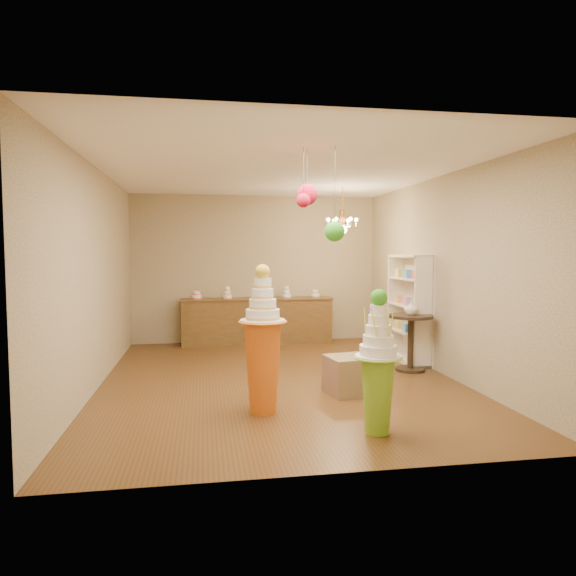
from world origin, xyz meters
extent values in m
plane|color=#503115|center=(0.00, 0.00, 0.00)|extent=(6.50, 6.50, 0.00)
plane|color=white|center=(0.00, 0.00, 3.00)|extent=(6.50, 6.50, 0.00)
cube|color=tan|center=(0.00, 3.25, 1.50)|extent=(5.00, 0.04, 3.00)
cube|color=tan|center=(0.00, -3.25, 1.50)|extent=(5.00, 0.04, 3.00)
cube|color=tan|center=(-2.50, 0.00, 1.50)|extent=(0.04, 6.50, 3.00)
cube|color=tan|center=(2.50, 0.00, 1.50)|extent=(0.04, 6.50, 3.00)
cone|color=#79B227|center=(0.67, -2.39, 0.39)|extent=(0.40, 0.40, 0.78)
cylinder|color=white|center=(0.67, -2.39, 0.79)|extent=(0.54, 0.54, 0.03)
cylinder|color=white|center=(0.67, -2.39, 0.86)|extent=(0.44, 0.44, 0.10)
cylinder|color=white|center=(0.67, -2.39, 0.96)|extent=(0.36, 0.36, 0.10)
cylinder|color=white|center=(0.67, -2.39, 1.06)|extent=(0.29, 0.29, 0.10)
cylinder|color=white|center=(0.67, -2.39, 1.17)|extent=(0.24, 0.24, 0.10)
cylinder|color=white|center=(0.67, -2.39, 1.27)|extent=(0.20, 0.20, 0.10)
sphere|color=green|center=(0.67, -2.39, 1.39)|extent=(0.17, 0.17, 0.17)
cone|color=orange|center=(-0.41, -1.51, 0.52)|extent=(0.51, 0.51, 1.05)
cylinder|color=white|center=(-0.41, -1.51, 1.06)|extent=(0.62, 0.62, 0.03)
cylinder|color=white|center=(-0.41, -1.51, 1.14)|extent=(0.46, 0.46, 0.12)
cylinder|color=white|center=(-0.41, -1.51, 1.26)|extent=(0.37, 0.37, 0.12)
cylinder|color=white|center=(-0.41, -1.51, 1.37)|extent=(0.30, 0.30, 0.12)
cylinder|color=white|center=(-0.41, -1.51, 1.49)|extent=(0.24, 0.24, 0.12)
sphere|color=gold|center=(-0.41, -1.51, 1.62)|extent=(0.17, 0.17, 0.17)
cube|color=olive|center=(0.79, -0.91, 0.24)|extent=(0.63, 0.63, 0.49)
cube|color=brown|center=(0.00, 2.97, 0.45)|extent=(3.00, 0.50, 0.90)
cube|color=brown|center=(0.00, 2.97, 0.91)|extent=(3.04, 0.54, 0.03)
cylinder|color=white|center=(-1.20, 2.97, 1.00)|extent=(0.18, 0.18, 0.16)
cylinder|color=white|center=(-0.60, 2.97, 1.04)|extent=(0.18, 0.18, 0.24)
cylinder|color=white|center=(0.00, 2.97, 1.00)|extent=(0.18, 0.18, 0.16)
cylinder|color=white|center=(0.60, 2.97, 1.04)|extent=(0.18, 0.18, 0.24)
cylinder|color=white|center=(1.20, 2.97, 1.00)|extent=(0.18, 0.18, 0.16)
cube|color=silver|center=(2.48, 0.80, 0.90)|extent=(0.04, 1.20, 1.80)
cube|color=silver|center=(2.32, 0.80, 0.50)|extent=(0.30, 1.14, 0.03)
cube|color=silver|center=(2.32, 0.80, 0.95)|extent=(0.30, 1.14, 0.03)
cube|color=silver|center=(2.32, 0.80, 1.40)|extent=(0.30, 1.14, 0.03)
cylinder|color=black|center=(2.10, 0.18, 0.02)|extent=(0.56, 0.56, 0.05)
cylinder|color=black|center=(2.10, 0.18, 0.43)|extent=(0.11, 0.11, 0.85)
cylinder|color=black|center=(2.10, 0.18, 0.85)|extent=(0.84, 0.84, 0.05)
imported|color=silver|center=(2.10, 0.18, 0.98)|extent=(0.22, 0.22, 0.21)
cylinder|color=#3A372A|center=(0.10, -1.56, 2.75)|extent=(0.01, 0.01, 0.51)
sphere|color=#B51229|center=(0.10, -1.56, 2.49)|extent=(0.24, 0.24, 0.24)
cylinder|color=#3A372A|center=(0.36, -1.80, 2.54)|extent=(0.01, 0.01, 0.93)
sphere|color=green|center=(0.36, -1.80, 2.07)|extent=(0.22, 0.22, 0.22)
cylinder|color=#3A372A|center=(0.03, -1.67, 2.71)|extent=(0.01, 0.01, 0.58)
sphere|color=#B51229|center=(0.03, -1.67, 2.42)|extent=(0.16, 0.16, 0.16)
cylinder|color=#DC934D|center=(1.37, 1.57, 2.75)|extent=(0.02, 0.02, 0.50)
cylinder|color=#DC934D|center=(1.37, 1.57, 2.45)|extent=(0.10, 0.10, 0.30)
sphere|color=#EAB980|center=(1.37, 1.57, 2.25)|extent=(0.18, 0.18, 0.18)
camera|label=1|loc=(-1.07, -7.29, 1.85)|focal=32.00mm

